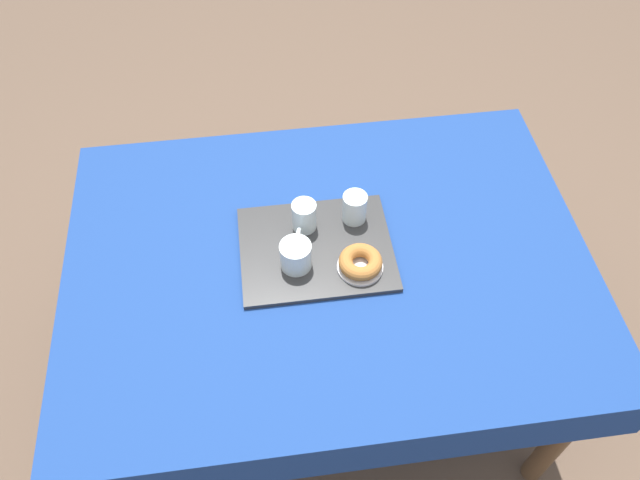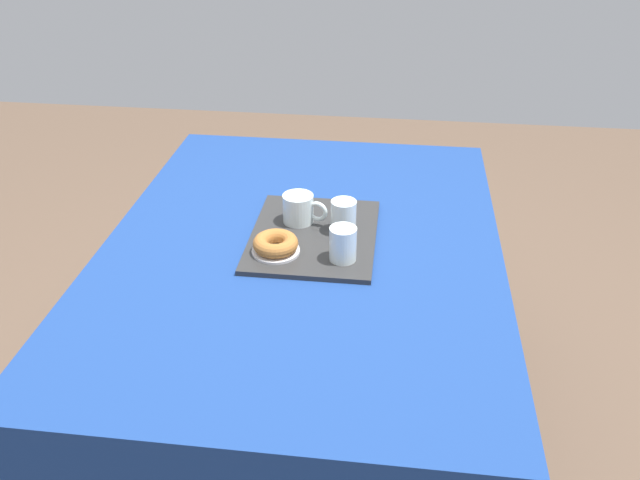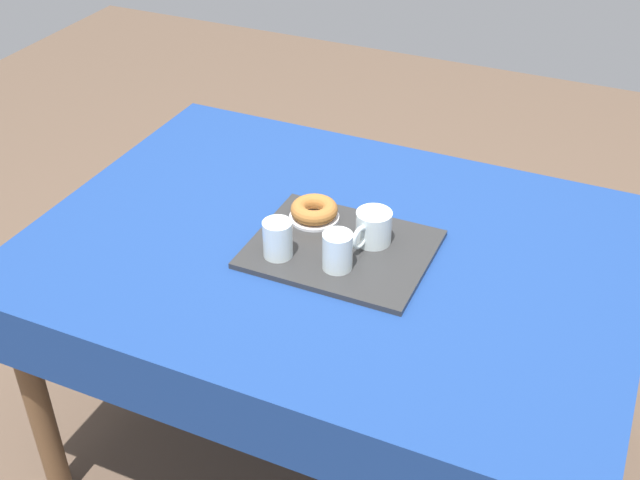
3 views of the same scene
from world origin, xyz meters
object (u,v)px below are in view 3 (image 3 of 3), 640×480
serving_tray (341,249)px  tea_mug_left (373,228)px  sugar_donut_left (314,209)px  donut_plate_left (314,217)px  water_glass_far (278,240)px  water_glass_near (337,252)px  dining_table (334,271)px

serving_tray → tea_mug_left: (0.06, 0.05, 0.05)m
sugar_donut_left → donut_plate_left: bearing=-26.6°
tea_mug_left → sugar_donut_left: bearing=168.1°
water_glass_far → sugar_donut_left: bearing=85.9°
tea_mug_left → sugar_donut_left: tea_mug_left is taller
water_glass_far → sugar_donut_left: water_glass_far is taller
sugar_donut_left → water_glass_far: bearing=-94.1°
serving_tray → water_glass_near: size_ratio=4.65×
serving_tray → water_glass_near: (0.02, -0.08, 0.05)m
dining_table → tea_mug_left: (0.09, 0.02, 0.14)m
tea_mug_left → dining_table: bearing=-166.7°
tea_mug_left → water_glass_near: bearing=-106.2°
water_glass_far → donut_plate_left: size_ratio=0.72×
serving_tray → tea_mug_left: bearing=39.2°
water_glass_near → water_glass_far: (-0.14, -0.01, -0.00)m
tea_mug_left → serving_tray: bearing=-140.8°
dining_table → sugar_donut_left: 0.16m
water_glass_near → water_glass_far: bearing=-175.2°
donut_plate_left → sugar_donut_left: sugar_donut_left is taller
water_glass_far → water_glass_near: bearing=4.8°
dining_table → serving_tray: size_ratio=3.44×
water_glass_far → dining_table: bearing=52.4°
water_glass_far → donut_plate_left: 0.18m
serving_tray → water_glass_far: water_glass_far is taller
serving_tray → water_glass_near: 0.10m
tea_mug_left → donut_plate_left: 0.18m
water_glass_near → serving_tray: bearing=106.6°
donut_plate_left → sugar_donut_left: bearing=153.4°
water_glass_near → sugar_donut_left: water_glass_near is taller
dining_table → serving_tray: bearing=-42.9°
dining_table → serving_tray: (0.03, -0.03, 0.09)m
water_glass_near → water_glass_far: size_ratio=1.00×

